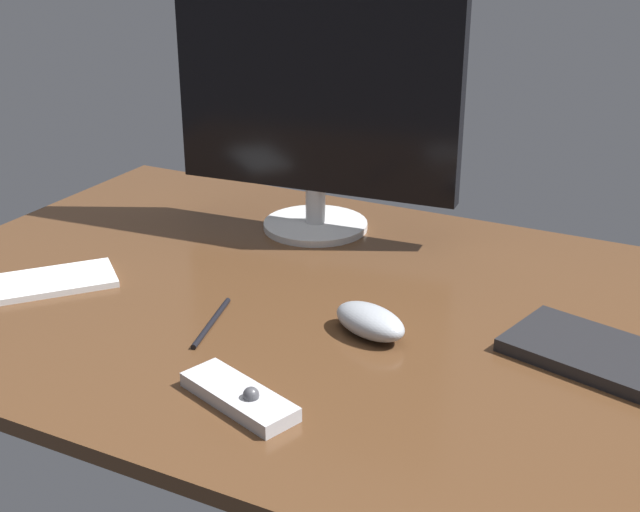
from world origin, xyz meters
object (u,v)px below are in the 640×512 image
object	(u,v)px
monitor	(315,85)
pen	(212,322)
media_remote	(239,396)
computer_mouse	(370,321)
notepad	(57,281)

from	to	relation	value
monitor	pen	size ratio (longest dim) A/B	3.47
media_remote	pen	world-z (taller)	media_remote
computer_mouse	pen	xyz separation A→B (cm)	(-19.97, -7.04, -1.60)
monitor	media_remote	xyz separation A→B (cm)	(17.59, -53.02, -23.78)
computer_mouse	pen	bearing A→B (deg)	-139.94
notepad	monitor	bearing A→B (deg)	57.77
media_remote	computer_mouse	bearing A→B (deg)	92.67
monitor	notepad	size ratio (longest dim) A/B	2.91
monitor	computer_mouse	distance (cm)	45.53
notepad	media_remote	bearing A→B (deg)	-20.53
computer_mouse	notepad	size ratio (longest dim) A/B	0.66
computer_mouse	notepad	xyz separation A→B (cm)	(-47.73, -6.29, -1.49)
pen	computer_mouse	bearing A→B (deg)	95.07
media_remote	notepad	world-z (taller)	media_remote
computer_mouse	media_remote	bearing A→B (deg)	-85.91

